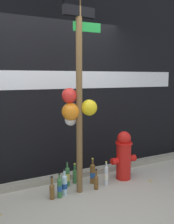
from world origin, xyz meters
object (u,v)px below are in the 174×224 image
bottle_1 (106,175)px  bottle_6 (93,173)px  bottle_2 (52,190)px  bottle_5 (64,184)px  memorial_post (77,88)px  bottle_3 (60,188)px  bottle_7 (96,181)px  bottle_0 (67,176)px  fire_hydrant (124,155)px  bottle_4 (75,175)px

bottle_1 → bottle_6: (-0.15, 0.15, 0.01)m
bottle_2 → bottle_5: (0.20, 0.05, 0.03)m
memorial_post → bottle_3: memorial_post is taller
bottle_1 → bottle_7: bottle_1 is taller
bottle_0 → bottle_5: bearing=-121.3°
bottle_1 → bottle_7: (-0.20, -0.05, -0.04)m
fire_hydrant → bottle_5: bearing=-175.3°
bottle_2 → bottle_4: size_ratio=1.01×
bottle_0 → bottle_6: bearing=-12.1°
bottle_4 → bottle_5: 0.40m
fire_hydrant → bottle_1: (-0.37, -0.09, -0.23)m
bottle_1 → bottle_3: bottle_1 is taller
fire_hydrant → bottle_4: bearing=165.6°
memorial_post → bottle_0: bearing=104.2°
bottle_1 → bottle_3: bearing=-176.4°
bottle_0 → bottle_6: (0.38, -0.08, 0.00)m
memorial_post → fire_hydrant: (0.85, 0.08, -1.07)m
memorial_post → bottle_0: memorial_post is taller
memorial_post → bottle_7: memorial_post is taller
bottle_2 → bottle_5: bottle_5 is taller
bottle_2 → bottle_4: bearing=34.2°
bottle_1 → bottle_7: bearing=-164.8°
bottle_0 → bottle_5: 0.27m
bottle_1 → bottle_4: size_ratio=1.19×
memorial_post → bottle_6: bearing=23.8°
bottle_0 → bottle_4: size_ratio=1.23×
bottle_2 → bottle_5: 0.20m
bottle_5 → bottle_7: 0.47m
bottle_2 → bottle_7: (0.66, -0.01, -0.00)m
memorial_post → bottle_2: bearing=-172.4°
bottle_5 → bottle_7: bearing=-7.0°
fire_hydrant → bottle_4: size_ratio=2.47×
bottle_2 → bottle_1: bearing=2.8°
bottle_1 → bottle_7: 0.21m
fire_hydrant → bottle_3: size_ratio=2.28×
bottle_0 → bottle_1: 0.58m
bottle_1 → bottle_4: 0.48m
bottle_7 → bottle_0: bearing=138.6°
bottle_4 → bottle_6: (0.24, -0.13, 0.03)m
fire_hydrant → bottle_4: (-0.76, 0.20, -0.26)m
fire_hydrant → bottle_6: fire_hydrant is taller
bottle_0 → bottle_3: (-0.23, -0.28, -0.01)m
bottle_1 → bottle_5: (-0.67, 0.00, -0.01)m
bottle_1 → bottle_3: size_ratio=1.09×
memorial_post → bottle_2: size_ratio=8.73×
bottle_4 → bottle_5: (-0.28, -0.28, 0.02)m
memorial_post → bottle_6: memorial_post is taller
bottle_3 → bottle_6: 0.64m
bottle_4 → bottle_7: (0.19, -0.34, -0.01)m
fire_hydrant → bottle_0: 0.94m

